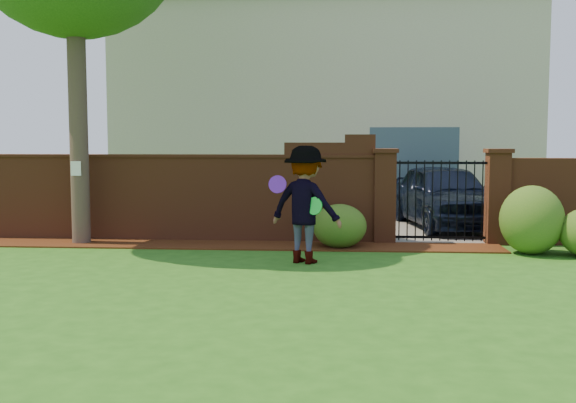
# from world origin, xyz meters

# --- Properties ---
(ground) EXTENTS (80.00, 80.00, 0.01)m
(ground) POSITION_xyz_m (0.00, 0.00, -0.01)
(ground) COLOR #245916
(ground) RESTS_ON ground
(mulch_bed) EXTENTS (11.10, 1.08, 0.03)m
(mulch_bed) POSITION_xyz_m (-0.95, 3.34, 0.01)
(mulch_bed) COLOR #37190A
(mulch_bed) RESTS_ON ground
(brick_wall) EXTENTS (8.70, 0.31, 2.16)m
(brick_wall) POSITION_xyz_m (-2.01, 4.00, 0.93)
(brick_wall) COLOR brown
(brick_wall) RESTS_ON ground
(pillar_left) EXTENTS (0.50, 0.50, 1.88)m
(pillar_left) POSITION_xyz_m (2.40, 4.00, 0.96)
(pillar_left) COLOR brown
(pillar_left) RESTS_ON ground
(pillar_right) EXTENTS (0.50, 0.50, 1.88)m
(pillar_right) POSITION_xyz_m (4.60, 4.00, 0.96)
(pillar_right) COLOR brown
(pillar_right) RESTS_ON ground
(iron_gate) EXTENTS (1.78, 0.03, 1.60)m
(iron_gate) POSITION_xyz_m (3.50, 4.00, 0.85)
(iron_gate) COLOR black
(iron_gate) RESTS_ON ground
(driveway) EXTENTS (3.20, 8.00, 0.01)m
(driveway) POSITION_xyz_m (3.50, 8.00, 0.01)
(driveway) COLOR slate
(driveway) RESTS_ON ground
(house) EXTENTS (12.40, 6.40, 6.30)m
(house) POSITION_xyz_m (1.00, 12.00, 3.16)
(house) COLOR beige
(house) RESTS_ON ground
(car) EXTENTS (2.48, 4.66, 1.51)m
(car) POSITION_xyz_m (4.02, 6.29, 0.75)
(car) COLOR black
(car) RESTS_ON ground
(paper_notice) EXTENTS (0.20, 0.01, 0.28)m
(paper_notice) POSITION_xyz_m (-3.60, 3.21, 1.50)
(paper_notice) COLOR white
(paper_notice) RESTS_ON tree
(shrub_left) EXTENTS (1.03, 1.03, 0.84)m
(shrub_left) POSITION_xyz_m (1.51, 3.25, 0.42)
(shrub_left) COLOR #285419
(shrub_left) RESTS_ON ground
(shrub_middle) EXTENTS (1.13, 1.13, 1.24)m
(shrub_middle) POSITION_xyz_m (4.95, 2.83, 0.62)
(shrub_middle) COLOR #285419
(shrub_middle) RESTS_ON ground
(man) EXTENTS (1.45, 1.18, 1.96)m
(man) POSITION_xyz_m (0.92, 1.62, 0.98)
(man) COLOR gray
(man) RESTS_ON ground
(frisbee_purple) EXTENTS (0.30, 0.11, 0.30)m
(frisbee_purple) POSITION_xyz_m (0.48, 1.55, 1.32)
(frisbee_purple) COLOR #691EBE
(frisbee_purple) RESTS_ON man
(frisbee_green) EXTENTS (0.28, 0.23, 0.29)m
(frisbee_green) POSITION_xyz_m (1.10, 1.41, 0.98)
(frisbee_green) COLOR green
(frisbee_green) RESTS_ON man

